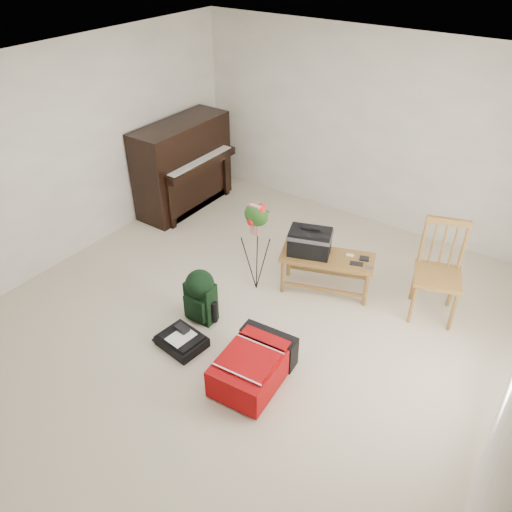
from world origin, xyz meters
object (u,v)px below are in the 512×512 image
Objects in this scene: bench at (317,244)px; red_suitcase at (257,363)px; green_backpack at (200,294)px; black_duffel at (182,340)px; dining_chair at (439,273)px; piano at (184,167)px; flower_stand at (256,248)px.

bench is 1.34× the size of red_suitcase.
green_backpack is at bearing 155.70° from red_suitcase.
bench reaches higher than black_duffel.
dining_chair is at bearing 35.56° from green_backpack.
bench is at bearing 76.41° from black_duffel.
bench is (2.49, -0.61, -0.04)m from piano.
bench is 1.30m from dining_chair.
black_duffel is 0.43× the size of flower_stand.
flower_stand reaches higher than bench.
dining_chair is at bearing 55.77° from red_suitcase.
bench is 2.30× the size of black_duffel.
piano is 2.56m from green_backpack.
dining_chair is 1.76× the size of green_backpack.
red_suitcase is 0.85m from black_duffel.
dining_chair is at bearing -6.50° from bench.
bench reaches higher than red_suitcase.
red_suitcase is 1.35× the size of green_backpack.
green_backpack is at bearing -160.65° from dining_chair.
red_suitcase is at bearing -54.34° from flower_stand.
black_duffel is at bearing -129.81° from bench.
red_suitcase is 1.00m from green_backpack.
green_backpack reaches higher than red_suitcase.
piano reaches higher than flower_stand.
red_suitcase is (-1.02, -1.82, -0.35)m from dining_chair.
red_suitcase reaches higher than black_duffel.
piano is 2.24m from flower_stand.
flower_stand is (-0.51, -0.44, -0.01)m from bench.
dining_chair is (1.27, 0.30, -0.03)m from bench.
black_duffel is at bearing -93.09° from flower_stand.
black_duffel is (-0.59, -1.62, -0.49)m from bench.
flower_stand is at bearing -27.90° from piano.
dining_chair is 1.93m from flower_stand.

